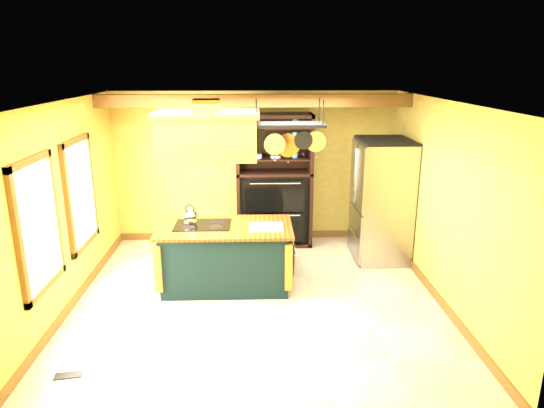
{
  "coord_description": "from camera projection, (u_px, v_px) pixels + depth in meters",
  "views": [
    {
      "loc": [
        -0.04,
        -6.08,
        3.16
      ],
      "look_at": [
        0.22,
        0.3,
        1.3
      ],
      "focal_mm": 32.0,
      "sensor_mm": 36.0,
      "label": 1
    }
  ],
  "objects": [
    {
      "name": "floor",
      "position": [
        257.0,
        300.0,
        6.72
      ],
      "size": [
        5.0,
        5.0,
        0.0
      ],
      "primitive_type": "plane",
      "color": "beige",
      "rests_on": "ground"
    },
    {
      "name": "ceiling",
      "position": [
        255.0,
        102.0,
        5.96
      ],
      "size": [
        5.0,
        5.0,
        0.0
      ],
      "primitive_type": "plane",
      "rotation": [
        3.14,
        0.0,
        0.0
      ],
      "color": "white",
      "rests_on": "wall_back"
    },
    {
      "name": "wall_back",
      "position": [
        255.0,
        167.0,
        8.74
      ],
      "size": [
        5.0,
        0.02,
        2.7
      ],
      "primitive_type": "cube",
      "color": "gold",
      "rests_on": "floor"
    },
    {
      "name": "wall_front",
      "position": [
        259.0,
        295.0,
        3.94
      ],
      "size": [
        5.0,
        0.02,
        2.7
      ],
      "primitive_type": "cube",
      "color": "gold",
      "rests_on": "floor"
    },
    {
      "name": "wall_left",
      "position": [
        63.0,
        209.0,
        6.24
      ],
      "size": [
        0.02,
        5.0,
        2.7
      ],
      "primitive_type": "cube",
      "color": "gold",
      "rests_on": "floor"
    },
    {
      "name": "wall_right",
      "position": [
        444.0,
        205.0,
        6.43
      ],
      "size": [
        0.02,
        5.0,
        2.7
      ],
      "primitive_type": "cube",
      "color": "gold",
      "rests_on": "floor"
    },
    {
      "name": "ceiling_beam",
      "position": [
        255.0,
        101.0,
        7.62
      ],
      "size": [
        5.0,
        0.15,
        0.2
      ],
      "primitive_type": "cube",
      "color": "brown",
      "rests_on": "ceiling"
    },
    {
      "name": "window_near",
      "position": [
        39.0,
        225.0,
        5.46
      ],
      "size": [
        0.06,
        1.06,
        1.56
      ],
      "color": "brown",
      "rests_on": "wall_left"
    },
    {
      "name": "window_far",
      "position": [
        81.0,
        193.0,
        6.81
      ],
      "size": [
        0.06,
        1.06,
        1.56
      ],
      "color": "brown",
      "rests_on": "wall_left"
    },
    {
      "name": "kitchen_island",
      "position": [
        226.0,
        255.0,
        7.04
      ],
      "size": [
        1.93,
        1.08,
        1.11
      ],
      "rotation": [
        0.0,
        0.0,
        -0.01
      ],
      "color": "#12272A",
      "rests_on": "floor"
    },
    {
      "name": "range_hood",
      "position": [
        207.0,
        134.0,
        6.54
      ],
      "size": [
        1.4,
        0.79,
        0.8
      ],
      "color": "#B5922D",
      "rests_on": "ceiling"
    },
    {
      "name": "pot_rack",
      "position": [
        289.0,
        132.0,
        6.59
      ],
      "size": [
        1.05,
        0.48,
        0.8
      ],
      "color": "black",
      "rests_on": "ceiling"
    },
    {
      "name": "refrigerator",
      "position": [
        381.0,
        203.0,
        7.96
      ],
      "size": [
        0.85,
        1.0,
        1.96
      ],
      "color": "#9B9DA4",
      "rests_on": "floor"
    },
    {
      "name": "hutch",
      "position": [
        274.0,
        195.0,
        8.63
      ],
      "size": [
        1.32,
        0.6,
        2.34
      ],
      "color": "black",
      "rests_on": "floor"
    },
    {
      "name": "floor_register",
      "position": [
        69.0,
        375.0,
        5.09
      ],
      "size": [
        0.3,
        0.16,
        0.01
      ],
      "primitive_type": "cube",
      "rotation": [
        0.0,
        0.0,
        0.16
      ],
      "color": "black",
      "rests_on": "floor"
    }
  ]
}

